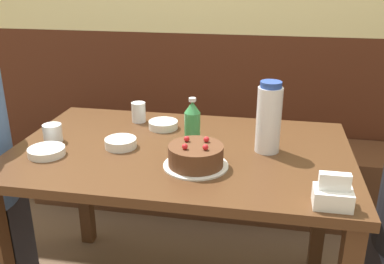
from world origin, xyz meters
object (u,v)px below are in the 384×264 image
Objects in this scene: bench_seat at (210,174)px; bowl_side_dish at (163,125)px; soju_bottle at (192,121)px; napkin_holder at (333,194)px; glass_tumbler_short at (139,112)px; bowl_rice_small at (47,152)px; glass_water_tall at (53,133)px; birthday_cake at (196,156)px; water_pitcher at (269,118)px; bowl_soup_white at (121,143)px.

bowl_side_dish reaches higher than bench_seat.
bowl_side_dish is (-0.15, 0.11, -0.07)m from soju_bottle.
glass_tumbler_short is at bearing 142.13° from napkin_holder.
glass_water_tall is (-0.04, 0.13, 0.02)m from bowl_rice_small.
birthday_cake is 0.31m from water_pitcher.
bowl_soup_white is at bearing -1.72° from glass_water_tall.
glass_tumbler_short reaches higher than bowl_rice_small.
birthday_cake reaches higher than glass_tumbler_short.
napkin_holder is (0.49, -0.42, -0.05)m from soju_bottle.
birthday_cake is at bearing -11.33° from glass_water_tall.
bowl_soup_white reaches higher than bowl_side_dish.
glass_tumbler_short is (-0.02, 0.29, 0.03)m from bowl_soup_white.
bench_seat is 0.84m from glass_tumbler_short.
soju_bottle is 2.02× the size of glass_tumbler_short.
napkin_holder reaches higher than birthday_cake.
soju_bottle is 2.39× the size of glass_water_tall.
water_pitcher is 0.84m from glass_water_tall.
bowl_side_dish is at bearing 64.56° from bowl_soup_white.
water_pitcher is 2.21× the size of bowl_soup_white.
birthday_cake reaches higher than bowl_soup_white.
bench_seat is 0.84m from bowl_side_dish.
glass_tumbler_short is (0.22, 0.41, 0.03)m from bowl_rice_small.
bowl_soup_white is 0.90× the size of bowl_rice_small.
soju_bottle is at bearing 171.01° from water_pitcher.
glass_water_tall is at bearing 163.32° from napkin_holder.
bowl_side_dish is at bearing 29.41° from glass_water_tall.
glass_water_tall is 0.85× the size of glass_tumbler_short.
bowl_side_dish is at bearing 142.42° from soju_bottle.
glass_water_tall is at bearing -120.98° from bench_seat.
napkin_holder is 0.80m from bowl_soup_white.
bench_seat is at bearing 112.07° from water_pitcher.
birthday_cake is at bearing -142.97° from water_pitcher.
napkin_holder is 1.25× the size of glass_tumbler_short.
water_pitcher is at bearing 4.19° from glass_water_tall.
bench_seat is 9.48× the size of birthday_cake.
water_pitcher is 1.51× the size of soju_bottle.
glass_tumbler_short is (-0.57, 0.22, -0.09)m from water_pitcher.
glass_tumbler_short is at bearing 158.47° from water_pitcher.
glass_tumbler_short is (-0.76, 0.59, 0.01)m from napkin_holder.
water_pitcher is 0.82m from bowl_rice_small.
bowl_soup_white is (-0.26, -0.12, -0.07)m from soju_bottle.
bowl_rice_small is 1.53× the size of glass_tumbler_short.
birthday_cake is 1.88× the size of bowl_soup_white.
water_pitcher is at bearing 7.20° from bowl_soup_white.
water_pitcher reaches higher than glass_tumbler_short.
water_pitcher is 0.57m from bowl_soup_white.
water_pitcher reaches higher than bench_seat.
birthday_cake is at bearing 156.44° from napkin_holder.
glass_water_tall is (-1.03, 0.31, -0.00)m from napkin_holder.
glass_tumbler_short is at bearing 153.32° from bowl_side_dish.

